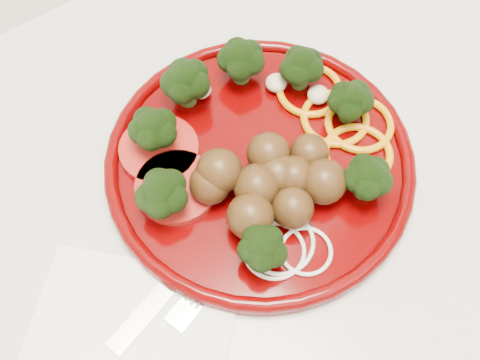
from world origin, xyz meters
TOP-DOWN VIEW (x-y plane):
  - counter at (0.00, 1.70)m, footprint 2.40×0.60m
  - plate at (-0.14, 1.70)m, footprint 0.30×0.30m
  - napkin at (-0.34, 1.62)m, footprint 0.24×0.24m

SIDE VIEW (x-z plane):
  - counter at x=0.00m, z-range 0.00..0.90m
  - napkin at x=-0.34m, z-range 0.90..0.90m
  - plate at x=-0.14m, z-range 0.89..0.95m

